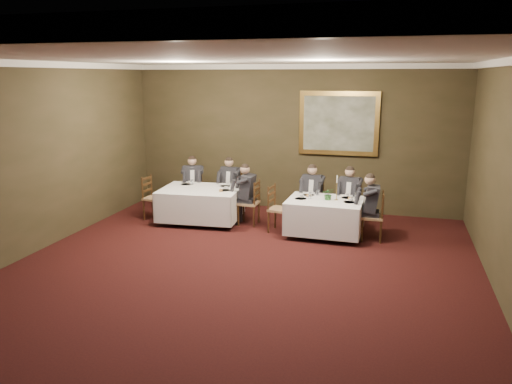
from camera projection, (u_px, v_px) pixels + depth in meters
The scene contains 26 objects.
ground at pixel (227, 288), 7.81m from camera, with size 10.00×10.00×0.00m, color black.
ceiling at pixel (224, 57), 7.01m from camera, with size 8.00×10.00×0.10m, color silver.
back_wall at pixel (293, 138), 12.09m from camera, with size 8.00×0.10×3.50m, color #312B18.
left_wall at pixel (3, 165), 8.47m from camera, with size 0.10×10.00×3.50m, color #312B18.
crown_molding at pixel (224, 61), 7.02m from camera, with size 8.00×10.00×0.12m.
table_main at pixel (325, 215), 10.25m from camera, with size 1.56×1.21×0.67m.
table_second at pixel (201, 202), 11.25m from camera, with size 1.86×1.48×0.67m.
chair_main_backleft at pixel (312, 211), 11.13m from camera, with size 0.48×0.46×1.00m.
diner_main_backleft at pixel (312, 201), 11.07m from camera, with size 0.45×0.51×1.35m.
chair_main_backright at pixel (349, 214), 10.90m from camera, with size 0.50×0.48×1.00m.
diner_main_backright at pixel (349, 204), 10.83m from camera, with size 0.47×0.53×1.35m.
chair_main_endleft at pixel (279, 218), 10.56m from camera, with size 0.48×0.49×1.00m.
chair_main_endright at pixel (372, 226), 10.01m from camera, with size 0.44×0.46×1.00m.
diner_main_endright at pixel (372, 215), 9.96m from camera, with size 0.50×0.43×1.35m.
chair_sec_backleft at pixel (194, 199), 12.25m from camera, with size 0.55×0.54×1.00m.
diner_sec_backleft at pixel (193, 190), 12.18m from camera, with size 0.53×0.58×1.35m.
chair_sec_backright at pixel (231, 201), 12.06m from camera, with size 0.49×0.47×1.00m.
diner_sec_backright at pixel (231, 192), 12.00m from camera, with size 0.45×0.52×1.35m.
chair_sec_endright at pixel (249, 212), 11.07m from camera, with size 0.43×0.45×1.00m.
diner_sec_endright at pixel (249, 202), 11.02m from camera, with size 0.49×0.43×1.35m.
chair_sec_endleft at pixel (155, 207), 11.51m from camera, with size 0.45×0.47×1.00m.
centerpiece at pixel (328, 194), 10.15m from camera, with size 0.24×0.20×0.26m, color #2D5926.
candlestick at pixel (337, 191), 10.12m from camera, with size 0.08×0.08×0.53m.
place_setting_table_main at pixel (311, 193), 10.59m from camera, with size 0.33×0.31×0.14m.
place_setting_table_second at pixel (188, 183), 11.63m from camera, with size 0.33×0.31×0.14m.
painting at pixel (339, 123), 11.65m from camera, with size 1.86×0.09×1.49m.
Camera 1 is at (2.41, -6.86, 3.25)m, focal length 35.00 mm.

